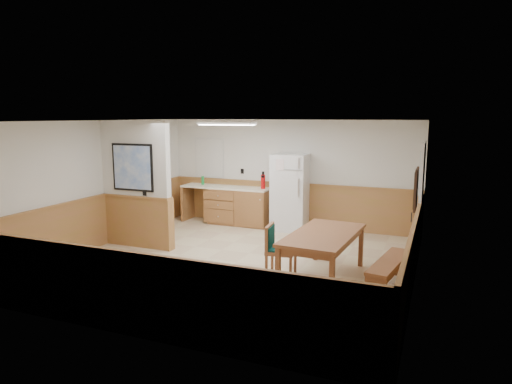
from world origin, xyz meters
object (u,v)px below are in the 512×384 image
at_px(dining_chair, 276,246).
at_px(fire_extinguisher, 263,181).
at_px(refrigerator, 290,192).
at_px(dining_table, 323,239).
at_px(dining_bench, 389,267).
at_px(soap_bottle, 203,180).

relative_size(dining_chair, fire_extinguisher, 2.09).
bearing_deg(refrigerator, dining_table, -65.35).
distance_m(dining_table, dining_chair, 0.78).
height_order(dining_bench, dining_chair, dining_chair).
xyz_separation_m(dining_table, dining_bench, (1.03, -0.07, -0.32)).
bearing_deg(soap_bottle, refrigerator, -2.45).
xyz_separation_m(dining_table, dining_chair, (-0.74, -0.16, -0.17)).
distance_m(refrigerator, fire_extinguisher, 0.72).
xyz_separation_m(refrigerator, dining_chair, (0.73, -3.01, -0.38)).
relative_size(refrigerator, dining_chair, 2.05).
relative_size(dining_table, dining_chair, 2.27).
bearing_deg(dining_bench, refrigerator, 139.81).
bearing_deg(dining_chair, soap_bottle, 127.98).
distance_m(dining_chair, soap_bottle, 4.37).
distance_m(refrigerator, dining_chair, 3.12).
height_order(dining_bench, fire_extinguisher, fire_extinguisher).
height_order(refrigerator, dining_chair, refrigerator).
relative_size(fire_extinguisher, soap_bottle, 1.88).
height_order(dining_bench, soap_bottle, soap_bottle).
height_order(refrigerator, soap_bottle, refrigerator).
relative_size(dining_bench, dining_chair, 1.75).
relative_size(refrigerator, fire_extinguisher, 4.28).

